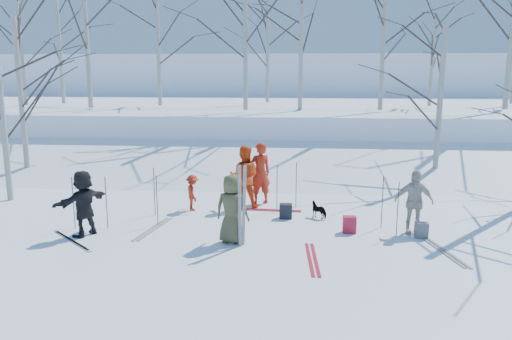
# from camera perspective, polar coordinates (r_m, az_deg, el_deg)

# --- Properties ---
(ground) EXTENTS (120.00, 120.00, 0.00)m
(ground) POSITION_cam_1_polar(r_m,az_deg,el_deg) (12.32, -0.60, -7.33)
(ground) COLOR white
(ground) RESTS_ON ground
(snow_ramp) EXTENTS (70.00, 9.49, 4.12)m
(snow_ramp) POSITION_cam_1_polar(r_m,az_deg,el_deg) (19.03, 1.42, -0.12)
(snow_ramp) COLOR white
(snow_ramp) RESTS_ON ground
(snow_plateau) EXTENTS (70.00, 18.00, 2.20)m
(snow_plateau) POSITION_cam_1_polar(r_m,az_deg,el_deg) (28.78, 2.65, 5.53)
(snow_plateau) COLOR white
(snow_plateau) RESTS_ON ground
(far_hill) EXTENTS (90.00, 30.00, 6.00)m
(far_hill) POSITION_cam_1_polar(r_m,az_deg,el_deg) (49.66, 3.65, 9.16)
(far_hill) COLOR white
(far_hill) RESTS_ON ground
(skier_olive_center) EXTENTS (0.88, 0.67, 1.62)m
(skier_olive_center) POSITION_cam_1_polar(r_m,az_deg,el_deg) (11.51, -2.77, -4.46)
(skier_olive_center) COLOR #444529
(skier_olive_center) RESTS_ON ground
(skier_red_north) EXTENTS (0.80, 0.70, 1.85)m
(skier_red_north) POSITION_cam_1_polar(r_m,az_deg,el_deg) (14.83, 0.46, -0.38)
(skier_red_north) COLOR #AE2410
(skier_red_north) RESTS_ON ground
(skier_redor_behind) EXTENTS (0.91, 0.72, 1.81)m
(skier_redor_behind) POSITION_cam_1_polar(r_m,az_deg,el_deg) (14.46, -1.36, -0.77)
(skier_redor_behind) COLOR #DC4010
(skier_redor_behind) RESTS_ON ground
(skier_red_seated) EXTENTS (0.60, 0.76, 1.03)m
(skier_red_seated) POSITION_cam_1_polar(r_m,az_deg,el_deg) (14.32, -7.26, -2.58)
(skier_red_seated) COLOR #AE2410
(skier_red_seated) RESTS_ON ground
(skier_cream_east) EXTENTS (0.95, 0.43, 1.59)m
(skier_cream_east) POSITION_cam_1_polar(r_m,az_deg,el_deg) (12.74, 17.59, -3.49)
(skier_cream_east) COLOR beige
(skier_cream_east) RESTS_ON ground
(skier_grey_west) EXTENTS (1.13, 1.54, 1.61)m
(skier_grey_west) POSITION_cam_1_polar(r_m,az_deg,el_deg) (12.70, -19.09, -3.60)
(skier_grey_west) COLOR black
(skier_grey_west) RESTS_ON ground
(dog) EXTENTS (0.57, 0.51, 0.45)m
(dog) POSITION_cam_1_polar(r_m,az_deg,el_deg) (13.66, 7.24, -4.54)
(dog) COLOR black
(dog) RESTS_ON ground
(upright_ski_left) EXTENTS (0.08, 0.16, 1.90)m
(upright_ski_left) POSITION_cam_1_polar(r_m,az_deg,el_deg) (11.17, -1.86, -4.21)
(upright_ski_left) COLOR silver
(upright_ski_left) RESTS_ON ground
(upright_ski_right) EXTENTS (0.15, 0.23, 1.89)m
(upright_ski_right) POSITION_cam_1_polar(r_m,az_deg,el_deg) (11.24, -1.38, -4.11)
(upright_ski_right) COLOR silver
(upright_ski_right) RESTS_ON ground
(ski_pair_a) EXTENTS (2.09, 2.10, 0.02)m
(ski_pair_a) POSITION_cam_1_polar(r_m,az_deg,el_deg) (12.62, -20.33, -7.56)
(ski_pair_a) COLOR silver
(ski_pair_a) RESTS_ON ground
(ski_pair_b) EXTENTS (0.86, 1.97, 0.02)m
(ski_pair_b) POSITION_cam_1_polar(r_m,az_deg,el_deg) (12.92, -11.68, -6.61)
(ski_pair_b) COLOR silver
(ski_pair_b) RESTS_ON ground
(ski_pair_c) EXTENTS (0.42, 1.92, 0.02)m
(ski_pair_c) POSITION_cam_1_polar(r_m,az_deg,el_deg) (10.82, 6.48, -10.07)
(ski_pair_c) COLOR maroon
(ski_pair_c) RESTS_ON ground
(ski_pair_d) EXTENTS (0.40, 1.92, 0.02)m
(ski_pair_d) POSITION_cam_1_polar(r_m,az_deg,el_deg) (14.31, 1.38, -4.59)
(ski_pair_d) COLOR maroon
(ski_pair_d) RESTS_ON ground
(ski_pair_e) EXTENTS (1.03, 1.99, 0.02)m
(ski_pair_e) POSITION_cam_1_polar(r_m,az_deg,el_deg) (11.89, 20.77, -8.75)
(ski_pair_e) COLOR silver
(ski_pair_e) RESTS_ON ground
(ski_pole_a) EXTENTS (0.02, 0.02, 1.34)m
(ski_pole_a) POSITION_cam_1_polar(r_m,az_deg,el_deg) (13.12, -16.73, -3.59)
(ski_pole_a) COLOR black
(ski_pole_a) RESTS_ON ground
(ski_pole_b) EXTENTS (0.02, 0.02, 1.34)m
(ski_pole_b) POSITION_cam_1_polar(r_m,az_deg,el_deg) (14.13, 2.42, -2.05)
(ski_pole_b) COLOR black
(ski_pole_b) RESTS_ON ground
(ski_pole_c) EXTENTS (0.02, 0.02, 1.34)m
(ski_pole_c) POSITION_cam_1_polar(r_m,az_deg,el_deg) (12.70, -18.44, -4.19)
(ski_pole_c) COLOR black
(ski_pole_c) RESTS_ON ground
(ski_pole_d) EXTENTS (0.02, 0.02, 1.34)m
(ski_pole_d) POSITION_cam_1_polar(r_m,az_deg,el_deg) (12.50, 15.89, -4.28)
(ski_pole_d) COLOR black
(ski_pole_d) RESTS_ON ground
(ski_pole_e) EXTENTS (0.02, 0.02, 1.34)m
(ski_pole_e) POSITION_cam_1_polar(r_m,az_deg,el_deg) (13.05, -11.24, -3.40)
(ski_pole_e) COLOR black
(ski_pole_e) RESTS_ON ground
(ski_pole_f) EXTENTS (0.02, 0.02, 1.34)m
(ski_pole_f) POSITION_cam_1_polar(r_m,az_deg,el_deg) (13.98, -11.55, -2.41)
(ski_pole_f) COLOR black
(ski_pole_f) RESTS_ON ground
(ski_pole_g) EXTENTS (0.02, 0.02, 1.34)m
(ski_pole_g) POSITION_cam_1_polar(r_m,az_deg,el_deg) (13.00, 14.23, -3.59)
(ski_pole_g) COLOR black
(ski_pole_g) RESTS_ON ground
(ski_pole_h) EXTENTS (0.02, 0.02, 1.34)m
(ski_pole_h) POSITION_cam_1_polar(r_m,az_deg,el_deg) (13.36, -20.14, -3.55)
(ski_pole_h) COLOR black
(ski_pole_h) RESTS_ON ground
(ski_pole_i) EXTENTS (0.02, 0.02, 1.34)m
(ski_pole_i) POSITION_cam_1_polar(r_m,az_deg,el_deg) (14.50, 4.62, -1.72)
(ski_pole_i) COLOR black
(ski_pole_i) RESTS_ON ground
(backpack_red) EXTENTS (0.32, 0.22, 0.42)m
(backpack_red) POSITION_cam_1_polar(r_m,az_deg,el_deg) (12.56, 10.63, -6.15)
(backpack_red) COLOR #A8192F
(backpack_red) RESTS_ON ground
(backpack_grey) EXTENTS (0.30, 0.20, 0.38)m
(backpack_grey) POSITION_cam_1_polar(r_m,az_deg,el_deg) (12.62, 18.37, -6.55)
(backpack_grey) COLOR #55585C
(backpack_grey) RESTS_ON ground
(backpack_dark) EXTENTS (0.34, 0.24, 0.40)m
(backpack_dark) POSITION_cam_1_polar(r_m,az_deg,el_deg) (13.54, 3.42, -4.72)
(backpack_dark) COLOR black
(backpack_dark) RESTS_ON ground
(birch_plateau_b) EXTENTS (4.57, 4.57, 5.66)m
(birch_plateau_b) POSITION_cam_1_polar(r_m,az_deg,el_deg) (25.43, -11.13, 13.65)
(birch_plateau_b) COLOR silver
(birch_plateau_b) RESTS_ON snow_plateau
(birch_plateau_c) EXTENTS (4.35, 4.35, 5.36)m
(birch_plateau_c) POSITION_cam_1_polar(r_m,az_deg,el_deg) (27.35, 1.32, 13.36)
(birch_plateau_c) COLOR silver
(birch_plateau_c) RESTS_ON snow_plateau
(birch_plateau_d) EXTENTS (4.24, 4.24, 5.19)m
(birch_plateau_d) POSITION_cam_1_polar(r_m,az_deg,el_deg) (27.67, -25.25, 12.11)
(birch_plateau_d) COLOR silver
(birch_plateau_d) RESTS_ON snow_plateau
(birch_plateau_f) EXTENTS (4.76, 4.76, 5.95)m
(birch_plateau_f) POSITION_cam_1_polar(r_m,az_deg,el_deg) (22.86, 14.34, 14.14)
(birch_plateau_f) COLOR silver
(birch_plateau_f) RESTS_ON snow_plateau
(birch_plateau_g) EXTENTS (5.00, 5.00, 6.29)m
(birch_plateau_g) POSITION_cam_1_polar(r_m,az_deg,el_deg) (22.86, 5.18, 14.86)
(birch_plateau_g) COLOR silver
(birch_plateau_g) RESTS_ON snow_plateau
(birch_plateau_h) EXTENTS (4.45, 4.45, 5.50)m
(birch_plateau_h) POSITION_cam_1_polar(r_m,az_deg,el_deg) (28.27, -21.50, 12.68)
(birch_plateau_h) COLOR silver
(birch_plateau_h) RESTS_ON snow_plateau
(birch_plateau_i) EXTENTS (3.57, 3.57, 4.24)m
(birch_plateau_i) POSITION_cam_1_polar(r_m,az_deg,el_deg) (26.06, 19.48, 11.60)
(birch_plateau_i) COLOR silver
(birch_plateau_i) RESTS_ON snow_plateau
(birch_plateau_j) EXTENTS (5.73, 5.73, 7.32)m
(birch_plateau_j) POSITION_cam_1_polar(r_m,az_deg,el_deg) (24.73, -18.89, 15.26)
(birch_plateau_j) COLOR silver
(birch_plateau_j) RESTS_ON snow_plateau
(birch_plateau_k) EXTENTS (5.02, 5.02, 6.32)m
(birch_plateau_k) POSITION_cam_1_polar(r_m,az_deg,el_deg) (22.28, -1.22, 15.04)
(birch_plateau_k) COLOR silver
(birch_plateau_k) RESTS_ON snow_plateau
(birch_edge_a) EXTENTS (4.27, 4.27, 5.24)m
(birch_edge_a) POSITION_cam_1_polar(r_m,az_deg,el_deg) (16.79, -27.01, 5.61)
(birch_edge_a) COLOR silver
(birch_edge_a) RESTS_ON ground
(birch_edge_d) EXTENTS (4.64, 4.64, 5.78)m
(birch_edge_d) POSITION_cam_1_polar(r_m,az_deg,el_deg) (19.86, -25.27, 7.26)
(birch_edge_d) COLOR silver
(birch_edge_d) RESTS_ON ground
(birch_edge_e) EXTENTS (4.40, 4.40, 5.42)m
(birch_edge_e) POSITION_cam_1_polar(r_m,az_deg,el_deg) (18.29, 20.25, 6.82)
(birch_edge_e) COLOR silver
(birch_edge_e) RESTS_ON ground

